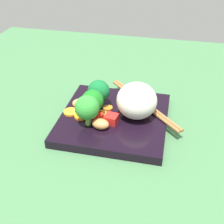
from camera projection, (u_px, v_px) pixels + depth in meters
ground_plane at (114, 126)px, 66.60cm from camera, size 110.00×110.00×2.00cm
square_plate at (114, 119)px, 65.48cm from camera, size 23.28×23.28×1.94cm
rice_mound at (137, 101)px, 62.64cm from camera, size 11.76×11.83×7.82cm
broccoli_floret_0 at (99, 91)px, 65.93cm from camera, size 5.04×5.04×6.55cm
broccoli_floret_1 at (92, 101)px, 62.07cm from camera, size 4.74×4.74×6.62cm
broccoli_floret_2 at (87, 108)px, 59.93cm from camera, size 5.14×5.14×6.82cm
carrot_slice_0 at (71, 112)px, 65.62cm from camera, size 3.48×3.48×0.45cm
carrot_slice_1 at (86, 110)px, 66.25cm from camera, size 2.63×2.63×0.50cm
carrot_slice_2 at (102, 114)px, 64.78cm from camera, size 2.66×2.66×0.61cm
carrot_slice_3 at (81, 116)px, 64.31cm from camera, size 4.31×4.31×0.51cm
carrot_slice_4 at (108, 108)px, 66.95cm from camera, size 2.83×2.83×0.42cm
pepper_chunk_0 at (98, 117)px, 62.60cm from camera, size 2.91×2.69×1.98cm
pepper_chunk_1 at (113, 119)px, 62.07cm from camera, size 3.03×2.92×1.96cm
chicken_piece_0 at (101, 124)px, 60.55cm from camera, size 3.91×2.98×2.12cm
chicken_piece_2 at (80, 103)px, 67.18cm from camera, size 4.08×3.49×2.02cm
chicken_piece_3 at (89, 101)px, 68.00cm from camera, size 3.16×3.54×1.88cm
chopstick_pair at (144, 103)px, 68.22cm from camera, size 18.51×18.80×0.74cm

